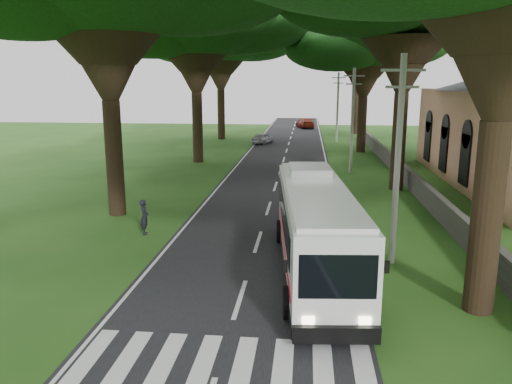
% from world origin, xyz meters
% --- Properties ---
extents(ground, '(140.00, 140.00, 0.00)m').
position_xyz_m(ground, '(0.00, 0.00, 0.00)').
color(ground, '#224E16').
rests_on(ground, ground).
extents(road, '(8.00, 120.00, 0.04)m').
position_xyz_m(road, '(0.00, 25.00, 0.01)').
color(road, black).
rests_on(road, ground).
extents(crosswalk, '(8.00, 3.00, 0.01)m').
position_xyz_m(crosswalk, '(0.00, -2.00, 0.00)').
color(crosswalk, silver).
rests_on(crosswalk, ground).
extents(property_wall, '(0.35, 50.00, 1.20)m').
position_xyz_m(property_wall, '(9.00, 24.00, 0.60)').
color(property_wall, '#383533').
rests_on(property_wall, ground).
extents(pole_near, '(1.60, 0.24, 8.00)m').
position_xyz_m(pole_near, '(5.50, 6.00, 4.18)').
color(pole_near, gray).
rests_on(pole_near, ground).
extents(pole_mid, '(1.60, 0.24, 8.00)m').
position_xyz_m(pole_mid, '(5.50, 26.00, 4.18)').
color(pole_mid, gray).
rests_on(pole_mid, ground).
extents(pole_far, '(1.60, 0.24, 8.00)m').
position_xyz_m(pole_far, '(5.50, 46.00, 4.18)').
color(pole_far, gray).
rests_on(pole_far, ground).
extents(tree_l_midb, '(15.95, 15.95, 15.68)m').
position_xyz_m(tree_l_midb, '(-7.50, 30.00, 12.21)').
color(tree_l_midb, black).
rests_on(tree_l_midb, ground).
extents(tree_l_far, '(15.64, 15.64, 15.70)m').
position_xyz_m(tree_l_far, '(-8.50, 48.00, 12.29)').
color(tree_l_far, black).
rests_on(tree_l_far, ground).
extents(tree_r_midb, '(14.15, 14.15, 14.14)m').
position_xyz_m(tree_r_midb, '(7.50, 38.00, 11.02)').
color(tree_r_midb, black).
rests_on(tree_r_midb, ground).
extents(tree_r_far, '(12.43, 12.43, 15.38)m').
position_xyz_m(tree_r_far, '(8.50, 56.00, 12.50)').
color(tree_r_far, black).
rests_on(tree_r_far, ground).
extents(coach_bus, '(3.36, 11.34, 3.29)m').
position_xyz_m(coach_bus, '(2.45, 4.70, 1.77)').
color(coach_bus, white).
rests_on(coach_bus, ground).
extents(distant_car_a, '(2.59, 3.99, 1.26)m').
position_xyz_m(distant_car_a, '(-3.00, 43.62, 0.66)').
color(distant_car_a, '#AAAAAF').
rests_on(distant_car_a, road).
extents(distant_car_c, '(3.22, 5.55, 1.51)m').
position_xyz_m(distant_car_c, '(1.71, 63.93, 0.79)').
color(distant_car_c, maroon).
rests_on(distant_car_c, road).
extents(pedestrian, '(0.57, 0.70, 1.66)m').
position_xyz_m(pedestrian, '(-5.38, 8.65, 0.83)').
color(pedestrian, black).
rests_on(pedestrian, ground).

